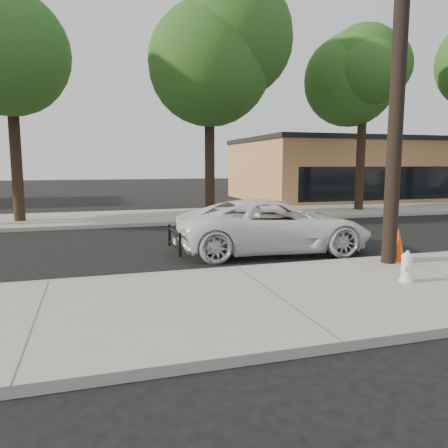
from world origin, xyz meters
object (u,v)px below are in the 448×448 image
Objects in this scene: traffic_cone at (398,244)px; utility_pole at (399,64)px; fire_hydrant at (407,268)px; police_cruiser at (274,226)px.

utility_pole is at bearing -153.47° from traffic_cone.
traffic_cone reaches higher than fire_hydrant.
utility_pole is 11.44× the size of traffic_cone.
utility_pole is 15.36× the size of fire_hydrant.
utility_pole reaches higher than traffic_cone.
fire_hydrant is 0.75× the size of traffic_cone.
police_cruiser is 9.24× the size of fire_hydrant.
utility_pole is at bearing -139.95° from police_cruiser.
police_cruiser is 6.88× the size of traffic_cone.
utility_pole reaches higher than fire_hydrant.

